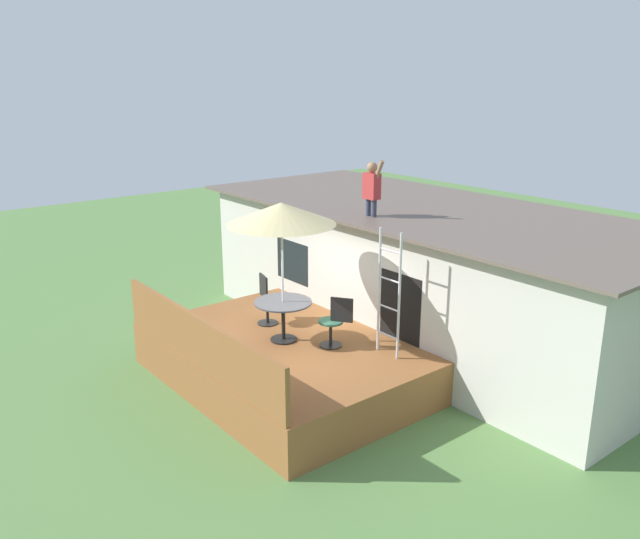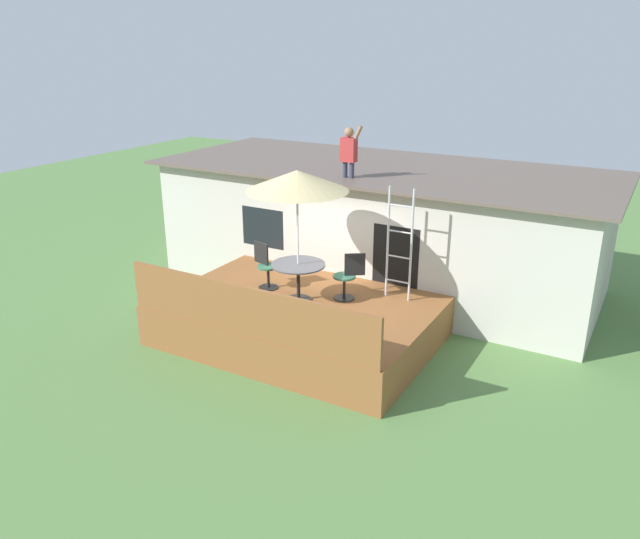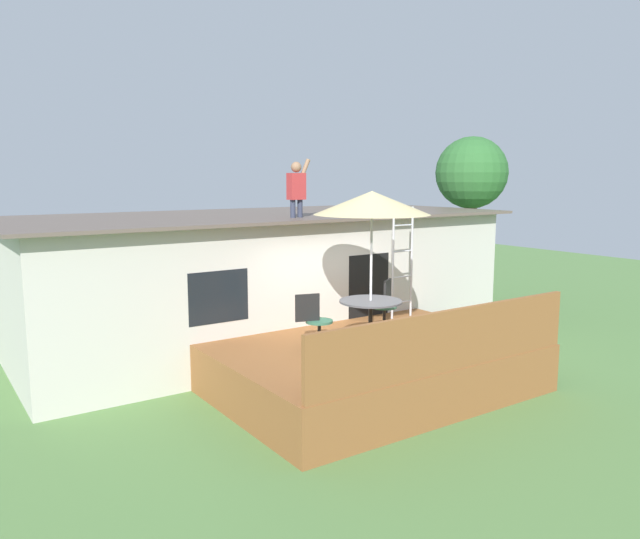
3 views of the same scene
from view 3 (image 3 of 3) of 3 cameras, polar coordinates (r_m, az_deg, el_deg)
ground_plane at (r=10.62m, az=4.63°, el=-11.01°), size 40.00×40.00×0.00m
house at (r=13.17m, az=-5.17°, el=-0.85°), size 10.50×4.50×2.80m
deck at (r=10.49m, az=4.66°, el=-8.95°), size 5.10×3.72×0.80m
deck_railing at (r=8.98m, az=12.05°, el=-6.49°), size 5.00×0.08×0.90m
patio_table at (r=10.16m, az=4.74°, el=-3.77°), size 1.04×1.04×0.74m
patio_umbrella at (r=9.94m, az=4.86°, el=6.20°), size 1.90×1.90×2.54m
step_ladder at (r=11.89m, az=7.68°, el=0.50°), size 0.52×0.04×2.20m
person_figure at (r=11.67m, az=-2.18°, el=7.84°), size 0.47×0.20×1.11m
patio_chair_left at (r=9.85m, az=-0.47°, el=-4.91°), size 0.61×0.44×0.92m
patio_chair_right at (r=11.10m, az=6.12°, el=-3.42°), size 0.56×0.46×0.92m
backyard_tree at (r=17.32m, az=13.95°, el=8.40°), size 1.95×1.95×4.66m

